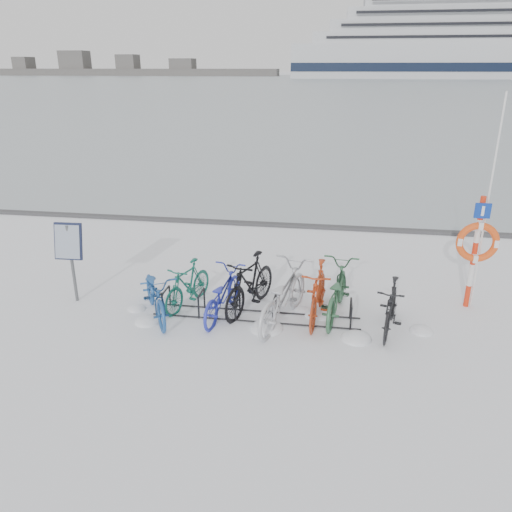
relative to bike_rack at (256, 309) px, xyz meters
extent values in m
plane|color=white|center=(0.00, 0.00, -0.18)|extent=(900.00, 900.00, 0.00)
cube|color=#A6B2BB|center=(0.00, 155.00, -0.17)|extent=(400.00, 298.00, 0.02)
cube|color=#3F3F42|center=(0.00, 5.90, -0.13)|extent=(400.00, 0.25, 0.10)
cylinder|color=black|center=(-1.80, -0.22, 0.04)|extent=(0.04, 0.04, 0.44)
cylinder|color=black|center=(-1.80, 0.22, 0.04)|extent=(0.04, 0.04, 0.44)
cylinder|color=black|center=(-1.80, 0.00, 0.26)|extent=(0.04, 0.44, 0.04)
cylinder|color=black|center=(-1.08, -0.22, 0.04)|extent=(0.04, 0.04, 0.44)
cylinder|color=black|center=(-1.08, 0.22, 0.04)|extent=(0.04, 0.04, 0.44)
cylinder|color=black|center=(-1.08, 0.00, 0.26)|extent=(0.04, 0.44, 0.04)
cylinder|color=black|center=(-0.36, -0.22, 0.04)|extent=(0.04, 0.04, 0.44)
cylinder|color=black|center=(-0.36, 0.22, 0.04)|extent=(0.04, 0.04, 0.44)
cylinder|color=black|center=(-0.36, 0.00, 0.26)|extent=(0.04, 0.44, 0.04)
cylinder|color=black|center=(0.36, -0.22, 0.04)|extent=(0.04, 0.04, 0.44)
cylinder|color=black|center=(0.36, 0.22, 0.04)|extent=(0.04, 0.04, 0.44)
cylinder|color=black|center=(0.36, 0.00, 0.26)|extent=(0.04, 0.44, 0.04)
cylinder|color=black|center=(1.08, -0.22, 0.04)|extent=(0.04, 0.04, 0.44)
cylinder|color=black|center=(1.08, 0.22, 0.04)|extent=(0.04, 0.04, 0.44)
cylinder|color=black|center=(1.08, 0.00, 0.26)|extent=(0.04, 0.44, 0.04)
cylinder|color=black|center=(1.80, -0.22, 0.04)|extent=(0.04, 0.04, 0.44)
cylinder|color=black|center=(1.80, 0.22, 0.04)|extent=(0.04, 0.04, 0.44)
cylinder|color=black|center=(1.80, 0.00, 0.26)|extent=(0.04, 0.44, 0.04)
cylinder|color=black|center=(0.00, -0.22, -0.16)|extent=(4.00, 0.03, 0.03)
cylinder|color=black|center=(0.00, 0.22, -0.16)|extent=(4.00, 0.03, 0.03)
cylinder|color=#595B5E|center=(-3.79, 0.15, 0.63)|extent=(0.06, 0.06, 1.63)
cube|color=black|center=(-3.79, 0.12, 1.13)|extent=(0.57, 0.23, 0.74)
cube|color=#8C99AD|center=(-3.79, 0.08, 1.13)|extent=(0.51, 0.17, 0.66)
cylinder|color=red|center=(4.14, 1.14, 0.05)|extent=(0.10, 0.10, 0.46)
cylinder|color=silver|center=(4.14, 1.14, 0.50)|extent=(0.10, 0.10, 0.46)
cylinder|color=red|center=(4.14, 1.14, 0.96)|extent=(0.10, 0.10, 0.46)
cylinder|color=silver|center=(4.14, 1.14, 1.42)|extent=(0.10, 0.10, 0.46)
cylinder|color=red|center=(4.14, 1.14, 1.88)|extent=(0.10, 0.10, 0.46)
torus|color=#E64C15|center=(4.14, 1.05, 1.22)|extent=(0.80, 0.14, 0.80)
cube|color=#0D3097|center=(4.14, 1.06, 1.84)|extent=(0.29, 0.03, 0.29)
cylinder|color=silver|center=(4.24, 1.19, 1.90)|extent=(0.04, 0.04, 4.15)
cube|color=silver|center=(57.51, 217.84, 6.33)|extent=(151.82, 28.19, 13.01)
cube|color=black|center=(57.51, 203.68, 4.16)|extent=(151.82, 0.30, 3.25)
cube|color=black|center=(57.51, 231.99, 4.16)|extent=(151.82, 0.30, 3.25)
cube|color=silver|center=(57.51, 217.84, 15.00)|extent=(135.55, 26.03, 4.34)
cube|color=silver|center=(57.51, 217.84, 23.68)|extent=(109.53, 22.77, 4.34)
cube|color=black|center=(57.51, 204.61, 19.34)|extent=(119.29, 0.20, 13.01)
cube|color=#464646|center=(-120.00, 260.00, 1.57)|extent=(180.00, 12.00, 3.50)
cube|color=#464646|center=(-150.00, 260.00, 5.32)|extent=(24.00, 10.00, 8.00)
cube|color=#464646|center=(-90.00, 260.00, 4.82)|extent=(20.00, 10.00, 6.00)
imported|color=#1F4D8F|center=(-1.92, -0.22, 0.31)|extent=(1.50, 1.96, 0.99)
imported|color=#135D4B|center=(-1.44, 0.32, 0.30)|extent=(0.90, 1.64, 0.95)
imported|color=#2731B3|center=(-0.66, 0.01, 0.29)|extent=(0.90, 1.88, 0.95)
imported|color=black|center=(-0.18, 0.35, 0.39)|extent=(1.15, 1.99, 1.15)
imported|color=#B5B8BE|center=(0.52, -0.07, 0.39)|extent=(1.34, 2.31, 1.14)
imported|color=#B23817|center=(1.17, 0.18, 0.38)|extent=(0.71, 1.90, 1.12)
imported|color=#306240|center=(1.51, 0.37, 0.35)|extent=(0.98, 2.09, 1.06)
imported|color=black|center=(2.51, -0.09, 0.31)|extent=(0.79, 1.68, 0.98)
ellipsoid|color=white|center=(1.90, -0.53, -0.18)|extent=(0.56, 0.56, 0.19)
ellipsoid|color=white|center=(1.18, 0.29, -0.18)|extent=(0.54, 0.54, 0.19)
ellipsoid|color=white|center=(-2.01, -0.52, -0.18)|extent=(0.48, 0.48, 0.17)
ellipsoid|color=white|center=(0.27, -0.42, -0.18)|extent=(0.63, 0.63, 0.22)
ellipsoid|color=white|center=(0.87, 0.41, -0.18)|extent=(0.33, 0.33, 0.12)
ellipsoid|color=white|center=(-1.01, 0.56, -0.18)|extent=(0.47, 0.47, 0.17)
ellipsoid|color=white|center=(3.10, -0.07, -0.18)|extent=(0.43, 0.43, 0.15)
ellipsoid|color=white|center=(-2.41, -0.04, -0.18)|extent=(0.37, 0.37, 0.13)
camera|label=1|loc=(1.36, -8.52, 4.37)|focal=35.00mm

